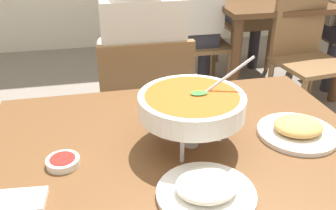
{
  "coord_description": "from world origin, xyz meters",
  "views": [
    {
      "loc": [
        -0.23,
        -0.9,
        1.38
      ],
      "look_at": [
        0.0,
        0.15,
        0.83
      ],
      "focal_mm": 39.78,
      "sensor_mm": 36.0,
      "label": 1
    }
  ],
  "objects_px": {
    "rice_plate": "(206,190)",
    "dining_table_far": "(274,17)",
    "curry_bowl": "(192,105)",
    "chair_bg_middle": "(249,18)",
    "chair_diner_main": "(145,113)",
    "sauce_dish": "(63,161)",
    "chair_bg_corner": "(305,50)",
    "dining_table_main": "(178,177)",
    "patron_bg_right": "(197,7)",
    "chair_bg_right": "(197,32)",
    "appetizer_plate": "(298,130)",
    "diner_main": "(143,66)"
  },
  "relations": [
    {
      "from": "curry_bowl",
      "to": "chair_bg_right",
      "type": "height_order",
      "value": "curry_bowl"
    },
    {
      "from": "chair_bg_right",
      "to": "chair_bg_corner",
      "type": "xyz_separation_m",
      "value": [
        0.63,
        -0.59,
        0.0
      ]
    },
    {
      "from": "diner_main",
      "to": "chair_bg_corner",
      "type": "height_order",
      "value": "diner_main"
    },
    {
      "from": "dining_table_main",
      "to": "patron_bg_right",
      "type": "xyz_separation_m",
      "value": [
        0.59,
        1.86,
        0.1
      ]
    },
    {
      "from": "chair_bg_right",
      "to": "patron_bg_right",
      "type": "relative_size",
      "value": 0.69
    },
    {
      "from": "chair_bg_middle",
      "to": "chair_bg_corner",
      "type": "xyz_separation_m",
      "value": [
        0.03,
        -0.94,
        0.0
      ]
    },
    {
      "from": "chair_bg_middle",
      "to": "dining_table_main",
      "type": "bearing_deg",
      "value": -118.04
    },
    {
      "from": "chair_bg_right",
      "to": "dining_table_far",
      "type": "bearing_deg",
      "value": -12.0
    },
    {
      "from": "curry_bowl",
      "to": "diner_main",
      "type": "bearing_deg",
      "value": 92.51
    },
    {
      "from": "sauce_dish",
      "to": "diner_main",
      "type": "bearing_deg",
      "value": 66.65
    },
    {
      "from": "dining_table_far",
      "to": "rice_plate",
      "type": "bearing_deg",
      "value": -120.39
    },
    {
      "from": "patron_bg_right",
      "to": "dining_table_main",
      "type": "bearing_deg",
      "value": -107.67
    },
    {
      "from": "dining_table_main",
      "to": "chair_bg_middle",
      "type": "xyz_separation_m",
      "value": [
        1.25,
        2.34,
        -0.14
      ]
    },
    {
      "from": "diner_main",
      "to": "dining_table_far",
      "type": "bearing_deg",
      "value": 42.48
    },
    {
      "from": "chair_bg_middle",
      "to": "chair_diner_main",
      "type": "bearing_deg",
      "value": -127.06
    },
    {
      "from": "dining_table_main",
      "to": "chair_bg_middle",
      "type": "relative_size",
      "value": 1.25
    },
    {
      "from": "curry_bowl",
      "to": "chair_bg_corner",
      "type": "xyz_separation_m",
      "value": [
        1.24,
        1.42,
        -0.4
      ]
    },
    {
      "from": "sauce_dish",
      "to": "curry_bowl",
      "type": "bearing_deg",
      "value": 4.32
    },
    {
      "from": "curry_bowl",
      "to": "chair_bg_corner",
      "type": "bearing_deg",
      "value": 48.72
    },
    {
      "from": "chair_diner_main",
      "to": "appetizer_plate",
      "type": "relative_size",
      "value": 3.75
    },
    {
      "from": "sauce_dish",
      "to": "chair_bg_middle",
      "type": "distance_m",
      "value": 2.88
    },
    {
      "from": "dining_table_main",
      "to": "patron_bg_right",
      "type": "distance_m",
      "value": 1.96
    },
    {
      "from": "dining_table_far",
      "to": "appetizer_plate",
      "type": "bearing_deg",
      "value": -114.88
    },
    {
      "from": "chair_bg_middle",
      "to": "chair_bg_corner",
      "type": "height_order",
      "value": "same"
    },
    {
      "from": "curry_bowl",
      "to": "sauce_dish",
      "type": "xyz_separation_m",
      "value": [
        -0.36,
        -0.03,
        -0.12
      ]
    },
    {
      "from": "dining_table_main",
      "to": "dining_table_far",
      "type": "relative_size",
      "value": 1.13
    },
    {
      "from": "dining_table_main",
      "to": "curry_bowl",
      "type": "bearing_deg",
      "value": -25.6
    },
    {
      "from": "appetizer_plate",
      "to": "dining_table_far",
      "type": "bearing_deg",
      "value": 65.12
    },
    {
      "from": "dining_table_main",
      "to": "sauce_dish",
      "type": "xyz_separation_m",
      "value": [
        -0.33,
        -0.04,
        0.14
      ]
    },
    {
      "from": "dining_table_far",
      "to": "chair_bg_middle",
      "type": "xyz_separation_m",
      "value": [
        0.0,
        0.48,
        -0.13
      ]
    },
    {
      "from": "rice_plate",
      "to": "chair_diner_main",
      "type": "bearing_deg",
      "value": 90.54
    },
    {
      "from": "rice_plate",
      "to": "dining_table_far",
      "type": "xyz_separation_m",
      "value": [
        1.24,
        2.11,
        -0.16
      ]
    },
    {
      "from": "chair_bg_right",
      "to": "chair_bg_corner",
      "type": "distance_m",
      "value": 0.87
    },
    {
      "from": "dining_table_main",
      "to": "chair_bg_corner",
      "type": "distance_m",
      "value": 1.9
    },
    {
      "from": "dining_table_far",
      "to": "chair_bg_right",
      "type": "bearing_deg",
      "value": 168.0
    },
    {
      "from": "chair_bg_middle",
      "to": "patron_bg_right",
      "type": "bearing_deg",
      "value": -143.73
    },
    {
      "from": "chair_bg_middle",
      "to": "chair_bg_corner",
      "type": "bearing_deg",
      "value": -88.39
    },
    {
      "from": "rice_plate",
      "to": "chair_bg_middle",
      "type": "bearing_deg",
      "value": 64.41
    },
    {
      "from": "curry_bowl",
      "to": "chair_bg_corner",
      "type": "distance_m",
      "value": 1.92
    },
    {
      "from": "chair_diner_main",
      "to": "chair_bg_middle",
      "type": "distance_m",
      "value": 2.07
    },
    {
      "from": "dining_table_main",
      "to": "chair_bg_corner",
      "type": "relative_size",
      "value": 1.25
    },
    {
      "from": "diner_main",
      "to": "rice_plate",
      "type": "relative_size",
      "value": 5.46
    },
    {
      "from": "dining_table_far",
      "to": "curry_bowl",
      "type": "bearing_deg",
      "value": -122.84
    },
    {
      "from": "dining_table_far",
      "to": "chair_bg_right",
      "type": "xyz_separation_m",
      "value": [
        -0.6,
        0.13,
        -0.13
      ]
    },
    {
      "from": "chair_bg_right",
      "to": "rice_plate",
      "type": "bearing_deg",
      "value": -105.81
    },
    {
      "from": "curry_bowl",
      "to": "chair_bg_middle",
      "type": "relative_size",
      "value": 0.37
    },
    {
      "from": "sauce_dish",
      "to": "chair_bg_right",
      "type": "bearing_deg",
      "value": 64.45
    },
    {
      "from": "chair_diner_main",
      "to": "chair_bg_corner",
      "type": "distance_m",
      "value": 1.46
    },
    {
      "from": "sauce_dish",
      "to": "chair_bg_right",
      "type": "distance_m",
      "value": 2.27
    },
    {
      "from": "curry_bowl",
      "to": "sauce_dish",
      "type": "bearing_deg",
      "value": -175.68
    }
  ]
}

